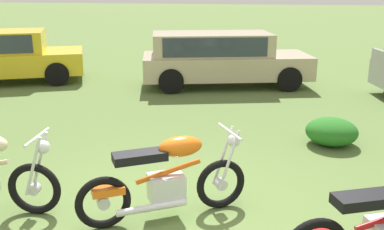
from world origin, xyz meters
name	(u,v)px	position (x,y,z in m)	size (l,w,h in m)	color
ground_plane	(169,228)	(0.00, 0.00, 0.00)	(120.00, 120.00, 0.00)	#567038
motorcycle_orange	(167,179)	(-0.08, 0.25, 0.49)	(1.82, 1.25, 1.02)	black
car_beige	(219,55)	(-0.41, 7.39, 0.83)	(4.73, 2.82, 1.43)	#BCAD8C
shrub_low	(332,131)	(2.10, 3.19, 0.23)	(0.88, 0.87, 0.46)	#236A1E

